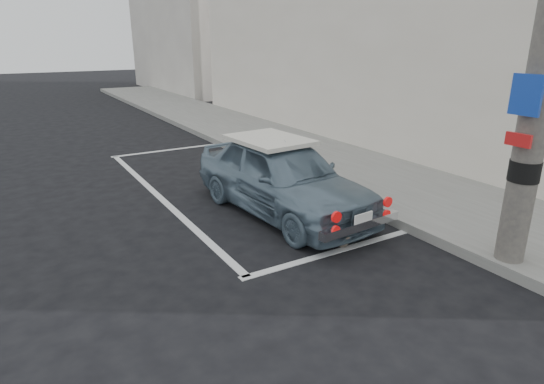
# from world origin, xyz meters

# --- Properties ---
(ground) EXTENTS (80.00, 80.00, 0.00)m
(ground) POSITION_xyz_m (0.00, 0.00, 0.00)
(ground) COLOR black
(ground) RESTS_ON ground
(sidewalk) EXTENTS (2.80, 40.00, 0.15)m
(sidewalk) POSITION_xyz_m (3.20, 2.00, 0.07)
(sidewalk) COLOR slate
(sidewalk) RESTS_ON ground
(shop_building) EXTENTS (3.50, 18.00, 7.00)m
(shop_building) POSITION_xyz_m (6.33, 4.00, 3.49)
(shop_building) COLOR beige
(shop_building) RESTS_ON ground
(building_far) EXTENTS (3.50, 10.00, 8.00)m
(building_far) POSITION_xyz_m (6.35, 20.00, 4.00)
(building_far) COLOR #B8AFA7
(building_far) RESTS_ON ground
(pline_rear) EXTENTS (3.00, 0.12, 0.01)m
(pline_rear) POSITION_xyz_m (0.50, -0.50, 0.00)
(pline_rear) COLOR silver
(pline_rear) RESTS_ON ground
(pline_front) EXTENTS (3.00, 0.12, 0.01)m
(pline_front) POSITION_xyz_m (0.50, 6.50, 0.00)
(pline_front) COLOR silver
(pline_front) RESTS_ON ground
(pline_side) EXTENTS (0.12, 7.00, 0.01)m
(pline_side) POSITION_xyz_m (-0.90, 3.00, 0.00)
(pline_side) COLOR silver
(pline_side) RESTS_ON ground
(retro_coupe) EXTENTS (1.77, 3.79, 1.25)m
(retro_coupe) POSITION_xyz_m (0.64, 1.15, 0.63)
(retro_coupe) COLOR slate
(retro_coupe) RESTS_ON ground
(cat) EXTENTS (0.28, 0.46, 0.26)m
(cat) POSITION_xyz_m (0.66, -0.39, 0.12)
(cat) COLOR #685C4F
(cat) RESTS_ON ground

